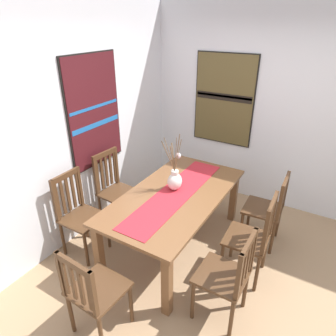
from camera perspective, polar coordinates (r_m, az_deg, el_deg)
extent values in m
cube|color=#A37F5B|center=(3.43, 9.20, -20.22)|extent=(6.40, 6.40, 0.03)
cube|color=silver|center=(3.62, -17.53, 7.34)|extent=(6.40, 0.12, 2.70)
cube|color=silver|center=(4.32, 20.22, 9.99)|extent=(0.12, 6.40, 2.70)
cube|color=brown|center=(3.36, 1.41, -5.09)|extent=(1.86, 0.97, 0.03)
cube|color=brown|center=(2.86, -0.18, -21.30)|extent=(0.08, 0.08, 0.69)
cube|color=brown|center=(4.08, 12.28, -5.44)|extent=(0.08, 0.08, 0.69)
cube|color=brown|center=(3.23, -12.96, -15.33)|extent=(0.08, 0.08, 0.69)
cube|color=brown|center=(4.35, 2.28, -2.65)|extent=(0.08, 0.08, 0.69)
cube|color=#B7232D|center=(3.35, 1.41, -4.79)|extent=(1.71, 0.36, 0.01)
ellipsoid|color=silver|center=(3.38, 1.28, -2.57)|extent=(0.19, 0.16, 0.20)
cylinder|color=silver|center=(3.32, 1.30, -0.87)|extent=(0.08, 0.08, 0.05)
cylinder|color=brown|center=(3.23, 1.91, 2.39)|extent=(0.02, 0.07, 0.38)
cylinder|color=brown|center=(3.15, 1.46, 2.47)|extent=(0.12, 0.09, 0.44)
cylinder|color=brown|center=(3.20, 1.76, 2.86)|extent=(0.01, 0.06, 0.44)
cylinder|color=brown|center=(3.26, 0.29, 2.60)|extent=(0.02, 0.13, 0.37)
cylinder|color=brown|center=(3.22, 0.07, 2.22)|extent=(0.10, 0.12, 0.36)
cylinder|color=brown|center=(3.29, 1.01, 2.13)|extent=(0.07, 0.09, 0.30)
cylinder|color=brown|center=(3.25, 0.86, 1.76)|extent=(0.03, 0.06, 0.29)
sphere|color=silver|center=(3.27, 1.95, 2.36)|extent=(0.06, 0.06, 0.06)
cube|color=#4C301C|center=(2.82, 10.11, -19.37)|extent=(0.42, 0.42, 0.03)
cylinder|color=#4C301C|center=(2.93, 4.70, -23.65)|extent=(0.04, 0.04, 0.45)
cylinder|color=#4C301C|center=(3.15, 7.85, -19.20)|extent=(0.04, 0.04, 0.45)
cylinder|color=#4C301C|center=(2.85, 11.89, -26.17)|extent=(0.04, 0.04, 0.45)
cylinder|color=#4C301C|center=(3.08, 14.41, -21.31)|extent=(0.04, 0.04, 0.45)
cube|color=#4C301C|center=(2.49, 13.19, -19.55)|extent=(0.04, 0.04, 0.46)
cube|color=#4C301C|center=(2.75, 15.76, -14.65)|extent=(0.04, 0.04, 0.46)
cube|color=#4C301C|center=(2.49, 15.09, -13.66)|extent=(0.38, 0.03, 0.06)
cube|color=#4C301C|center=(2.53, 13.50, -19.15)|extent=(0.04, 0.02, 0.37)
cube|color=#4C301C|center=(2.60, 14.19, -17.85)|extent=(0.04, 0.02, 0.37)
cube|color=#4C301C|center=(2.66, 14.84, -16.61)|extent=(0.04, 0.02, 0.37)
cube|color=#4C301C|center=(2.73, 15.44, -15.43)|extent=(0.04, 0.02, 0.37)
cube|color=#4C301C|center=(3.74, 17.48, -7.32)|extent=(0.44, 0.44, 0.03)
cylinder|color=#4C301C|center=(3.75, 13.66, -11.07)|extent=(0.04, 0.04, 0.45)
cylinder|color=#4C301C|center=(4.04, 15.10, -8.23)|extent=(0.04, 0.04, 0.45)
cylinder|color=#4C301C|center=(3.71, 19.10, -12.41)|extent=(0.04, 0.04, 0.45)
cylinder|color=#4C301C|center=(4.00, 20.12, -9.43)|extent=(0.04, 0.04, 0.45)
cube|color=#4C301C|center=(3.44, 20.42, -6.32)|extent=(0.04, 0.04, 0.44)
cube|color=#4C301C|center=(3.75, 21.38, -3.62)|extent=(0.04, 0.04, 0.44)
cube|color=#4C301C|center=(3.51, 21.43, -2.23)|extent=(0.38, 0.05, 0.06)
cube|color=#4C301C|center=(3.47, 20.47, -6.30)|extent=(0.04, 0.02, 0.35)
cube|color=#4C301C|center=(3.54, 20.68, -5.69)|extent=(0.04, 0.02, 0.35)
cube|color=#4C301C|center=(3.60, 20.89, -5.11)|extent=(0.04, 0.02, 0.35)
cube|color=#4C301C|center=(3.67, 21.09, -4.55)|extent=(0.04, 0.02, 0.35)
cube|color=#4C301C|center=(3.74, 21.28, -4.01)|extent=(0.04, 0.02, 0.35)
cube|color=#4C301C|center=(3.91, -9.30, -4.71)|extent=(0.45, 0.45, 0.03)
cylinder|color=#4C301C|center=(4.04, -5.42, -7.31)|extent=(0.04, 0.04, 0.45)
cylinder|color=#4C301C|center=(3.83, -8.96, -9.71)|extent=(0.04, 0.04, 0.45)
cylinder|color=#4C301C|center=(4.25, -9.14, -5.67)|extent=(0.04, 0.04, 0.45)
cylinder|color=#4C301C|center=(4.05, -12.69, -7.83)|extent=(0.04, 0.04, 0.45)
cube|color=#4C301C|center=(4.01, -9.76, 0.52)|extent=(0.04, 0.04, 0.52)
cube|color=#4C301C|center=(3.80, -13.55, -1.43)|extent=(0.04, 0.04, 0.52)
cube|color=#4C301C|center=(3.80, -11.91, 2.64)|extent=(0.38, 0.06, 0.06)
cube|color=#4C301C|center=(4.00, -10.03, 0.19)|extent=(0.04, 0.02, 0.43)
cube|color=#4C301C|center=(3.95, -10.79, -0.21)|extent=(0.04, 0.02, 0.43)
cube|color=#4C301C|center=(3.91, -11.58, -0.62)|extent=(0.04, 0.02, 0.43)
cube|color=#4C301C|center=(3.86, -12.39, -1.04)|extent=(0.04, 0.02, 0.43)
cube|color=#4C301C|center=(3.82, -13.21, -1.47)|extent=(0.04, 0.02, 0.43)
cube|color=#4C301C|center=(3.54, -15.72, -9.13)|extent=(0.42, 0.42, 0.03)
cylinder|color=#4C301C|center=(3.67, -11.22, -11.71)|extent=(0.04, 0.04, 0.45)
cylinder|color=#4C301C|center=(3.48, -15.22, -14.71)|extent=(0.04, 0.04, 0.45)
cylinder|color=#4C301C|center=(3.88, -15.29, -9.82)|extent=(0.04, 0.04, 0.45)
cylinder|color=#4C301C|center=(3.70, -19.26, -12.49)|extent=(0.04, 0.04, 0.45)
cube|color=#4C301C|center=(3.62, -16.34, -3.36)|extent=(0.04, 0.04, 0.50)
cube|color=#4C301C|center=(3.43, -20.62, -5.87)|extent=(0.04, 0.04, 0.50)
cube|color=#4C301C|center=(3.42, -18.95, -1.40)|extent=(0.38, 0.03, 0.06)
cube|color=#4C301C|center=(3.61, -16.62, -3.75)|extent=(0.04, 0.02, 0.41)
cube|color=#4C301C|center=(3.57, -17.49, -4.27)|extent=(0.04, 0.02, 0.41)
cube|color=#4C301C|center=(3.53, -18.38, -4.80)|extent=(0.04, 0.02, 0.41)
cube|color=#4C301C|center=(3.49, -19.30, -5.33)|extent=(0.04, 0.02, 0.41)
cube|color=#4C301C|center=(3.45, -20.23, -5.88)|extent=(0.04, 0.02, 0.41)
cube|color=#4C301C|center=(2.75, -13.01, -21.35)|extent=(0.44, 0.44, 0.03)
cylinder|color=#4C301C|center=(3.09, -12.45, -20.82)|extent=(0.04, 0.04, 0.45)
cylinder|color=#4C301C|center=(2.91, -7.03, -24.09)|extent=(0.04, 0.04, 0.45)
cylinder|color=#4C301C|center=(2.95, -17.90, -24.64)|extent=(0.04, 0.04, 0.45)
cylinder|color=#4C301C|center=(2.77, -12.54, -28.54)|extent=(0.04, 0.04, 0.45)
cube|color=#4C301C|center=(2.61, -19.57, -18.25)|extent=(0.04, 0.04, 0.44)
cube|color=#4C301C|center=(2.40, -13.90, -22.25)|extent=(0.04, 0.04, 0.44)
cube|color=#4C301C|center=(2.37, -17.51, -17.05)|extent=(0.05, 0.38, 0.06)
cube|color=#4C301C|center=(2.60, -18.90, -18.94)|extent=(0.02, 0.04, 0.35)
cube|color=#4C301C|center=(2.54, -17.55, -19.92)|extent=(0.02, 0.04, 0.35)
cube|color=#4C301C|center=(2.49, -16.12, -20.93)|extent=(0.02, 0.04, 0.35)
cube|color=#4C301C|center=(2.44, -14.60, -21.98)|extent=(0.02, 0.04, 0.35)
cube|color=#4C301C|center=(3.24, 14.59, -12.77)|extent=(0.44, 0.44, 0.03)
cylinder|color=#4C301C|center=(3.29, 10.11, -16.97)|extent=(0.04, 0.04, 0.45)
cylinder|color=#4C301C|center=(3.55, 12.05, -13.31)|extent=(0.04, 0.04, 0.45)
cylinder|color=#4C301C|center=(3.24, 16.45, -18.65)|extent=(0.04, 0.04, 0.45)
cylinder|color=#4C301C|center=(3.51, 17.84, -14.76)|extent=(0.04, 0.04, 0.45)
cube|color=#4C301C|center=(2.92, 17.91, -11.71)|extent=(0.04, 0.04, 0.50)
cube|color=#4C301C|center=(3.21, 19.25, -8.05)|extent=(0.04, 0.04, 0.50)
cube|color=#4C301C|center=(2.94, 19.24, -6.31)|extent=(0.38, 0.05, 0.06)
cube|color=#4C301C|center=(2.95, 17.99, -11.63)|extent=(0.04, 0.02, 0.41)
cube|color=#4C301C|center=(3.01, 18.29, -10.81)|extent=(0.04, 0.02, 0.41)
cube|color=#4C301C|center=(3.07, 18.58, -10.02)|extent=(0.04, 0.02, 0.41)
cube|color=#4C301C|center=(3.13, 18.86, -9.26)|extent=(0.04, 0.02, 0.41)
cube|color=#4C301C|center=(3.19, 19.12, -8.53)|extent=(0.04, 0.02, 0.41)
cube|color=black|center=(3.73, -13.89, 10.29)|extent=(0.84, 0.04, 1.32)
cube|color=#471419|center=(3.71, -13.64, 10.25)|extent=(0.81, 0.01, 1.29)
cube|color=#1E60A8|center=(3.75, -13.33, 8.00)|extent=(0.78, 0.00, 0.06)
cube|color=#1E60A8|center=(3.69, -13.68, 11.14)|extent=(0.78, 0.00, 0.04)
cube|color=black|center=(4.44, 10.56, 12.56)|extent=(0.04, 0.87, 1.27)
cube|color=brown|center=(4.42, 10.45, 12.51)|extent=(0.01, 0.84, 1.24)
cube|color=black|center=(4.40, 10.47, 12.93)|extent=(0.00, 0.81, 0.08)
cube|color=black|center=(4.40, 10.50, 13.35)|extent=(0.00, 0.81, 0.05)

